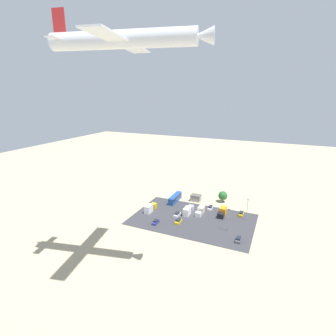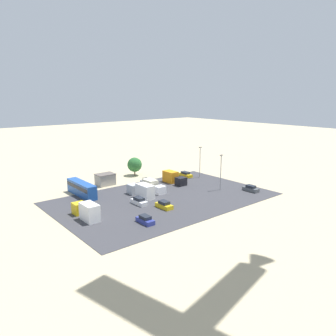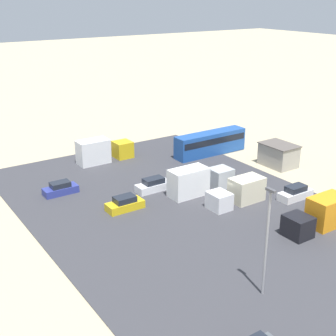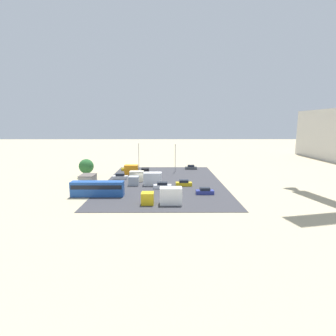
# 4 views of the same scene
# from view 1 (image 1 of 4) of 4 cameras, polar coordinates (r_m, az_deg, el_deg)

# --- Properties ---
(ground_plane) EXTENTS (400.00, 400.00, 0.00)m
(ground_plane) POSITION_cam_1_polar(r_m,az_deg,el_deg) (119.38, 6.39, -9.73)
(ground_plane) COLOR tan
(parking_lot_surface) EXTENTS (50.53, 32.11, 0.08)m
(parking_lot_surface) POSITION_cam_1_polar(r_m,az_deg,el_deg) (113.77, 5.35, -11.03)
(parking_lot_surface) COLOR #38383D
(parking_lot_surface) RESTS_ON ground
(shed_building) EXTENTS (5.02, 3.71, 3.18)m
(shed_building) POSITION_cam_1_polar(r_m,az_deg,el_deg) (131.36, 6.10, -6.50)
(shed_building) COLOR #9E998E
(shed_building) RESTS_ON ground
(bus) EXTENTS (2.46, 11.73, 3.36)m
(bus) POSITION_cam_1_polar(r_m,az_deg,el_deg) (129.92, 1.55, -6.53)
(bus) COLOR #1E4C9E
(bus) RESTS_ON ground
(parked_car_0) EXTENTS (1.74, 4.42, 1.63)m
(parked_car_0) POSITION_cam_1_polar(r_m,az_deg,el_deg) (123.43, 9.21, -8.56)
(parked_car_0) COLOR silver
(parked_car_0) RESTS_ON ground
(parked_car_1) EXTENTS (1.75, 4.13, 1.53)m
(parked_car_1) POSITION_cam_1_polar(r_m,az_deg,el_deg) (109.70, -2.68, -11.66)
(parked_car_1) COLOR navy
(parked_car_1) RESTS_ON ground
(parked_car_2) EXTENTS (1.86, 4.23, 1.59)m
(parked_car_2) POSITION_cam_1_polar(r_m,az_deg,el_deg) (110.22, 2.24, -11.49)
(parked_car_2) COLOR gold
(parked_car_2) RESTS_ON ground
(parked_car_3) EXTENTS (1.76, 4.50, 1.62)m
(parked_car_3) POSITION_cam_1_polar(r_m,az_deg,el_deg) (115.75, 1.99, -10.08)
(parked_car_3) COLOR silver
(parked_car_3) RESTS_ON ground
(parked_car_4) EXTENTS (1.80, 4.63, 1.50)m
(parked_car_4) POSITION_cam_1_polar(r_m,az_deg,el_deg) (120.81, 15.67, -9.57)
(parked_car_4) COLOR gold
(parked_car_4) RESTS_ON ground
(parked_car_5) EXTENTS (1.75, 4.17, 1.55)m
(parked_car_5) POSITION_cam_1_polar(r_m,az_deg,el_deg) (101.11, 15.10, -14.80)
(parked_car_5) COLOR #4C5156
(parked_car_5) RESTS_ON ground
(parked_truck_0) EXTENTS (2.42, 8.66, 3.39)m
(parked_truck_0) POSITION_cam_1_polar(r_m,az_deg,el_deg) (117.66, 4.40, -9.19)
(parked_truck_0) COLOR #ADB2B7
(parked_truck_0) RESTS_ON ground
(parked_truck_1) EXTENTS (2.47, 8.19, 3.44)m
(parked_truck_1) POSITION_cam_1_polar(r_m,az_deg,el_deg) (119.89, -3.93, -8.68)
(parked_truck_1) COLOR gold
(parked_truck_1) RESTS_ON ground
(parked_truck_2) EXTENTS (2.57, 7.73, 3.16)m
(parked_truck_2) POSITION_cam_1_polar(r_m,az_deg,el_deg) (118.58, 11.77, -9.35)
(parked_truck_2) COLOR black
(parked_truck_2) RESTS_ON ground
(parked_truck_3) EXTENTS (2.48, 7.15, 2.83)m
(parked_truck_3) POSITION_cam_1_polar(r_m,az_deg,el_deg) (118.28, 7.06, -9.27)
(parked_truck_3) COLOR silver
(parked_truck_3) RESTS_ON ground
(tree_near_shed) EXTENTS (4.42, 4.42, 5.56)m
(tree_near_shed) POSITION_cam_1_polar(r_m,az_deg,el_deg) (131.51, 11.85, -5.91)
(tree_near_shed) COLOR brown
(tree_near_shed) RESTS_ON ground
(light_pole_lot_centre) EXTENTS (0.90, 0.28, 9.25)m
(light_pole_lot_centre) POSITION_cam_1_polar(r_m,az_deg,el_deg) (104.76, 13.00, -10.76)
(light_pole_lot_centre) COLOR gray
(light_pole_lot_centre) RESTS_ON ground
(light_pole_lot_edge) EXTENTS (0.90, 0.28, 9.15)m
(light_pole_lot_edge) POSITION_cam_1_polar(r_m,az_deg,el_deg) (115.63, 16.87, -8.46)
(light_pole_lot_edge) COLOR gray
(light_pole_lot_edge) RESTS_ON ground
(airplane) EXTENTS (37.62, 31.11, 9.18)m
(airplane) POSITION_cam_1_polar(r_m,az_deg,el_deg) (65.57, -8.72, 25.98)
(airplane) COLOR silver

